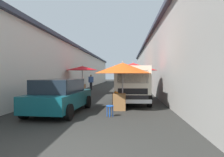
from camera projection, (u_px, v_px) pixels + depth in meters
ground at (110, 93)px, 16.93m from camera, size 90.00×90.00×0.00m
building_left_whitewash at (43, 68)px, 19.70m from camera, size 49.80×7.50×4.50m
building_right_concrete at (187, 64)px, 18.54m from camera, size 49.80×7.50×5.30m
fruit_stall_near_right at (130, 72)px, 18.09m from camera, size 2.82×2.82×2.37m
fruit_stall_near_left at (133, 71)px, 11.78m from camera, size 2.88×2.88×2.41m
fruit_stall_far_left at (82, 72)px, 16.22m from camera, size 2.64×2.64×2.41m
fruit_stall_mid_lane at (122, 71)px, 9.13m from camera, size 2.64×2.64×2.28m
fruit_stall_far_right at (132, 72)px, 21.48m from camera, size 2.69×2.69×2.44m
hatchback_car at (60, 96)px, 8.45m from camera, size 4.00×2.10×1.45m
delivery_truck at (131, 86)px, 10.62m from camera, size 4.97×2.09×2.08m
vendor_by_crates at (91, 81)px, 20.36m from camera, size 0.51×0.46×1.63m
parked_scooter at (138, 89)px, 15.72m from camera, size 1.68×0.52×1.14m
plastic_stool at (110, 108)px, 7.69m from camera, size 0.30×0.30×0.43m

